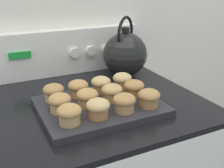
{
  "coord_description": "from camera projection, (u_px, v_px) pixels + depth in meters",
  "views": [
    {
      "loc": [
        -0.31,
        -0.48,
        1.29
      ],
      "look_at": [
        0.05,
        0.25,
        0.98
      ],
      "focal_mm": 45.0,
      "sensor_mm": 36.0,
      "label": 1
    }
  ],
  "objects": [
    {
      "name": "muffin_r0_c2",
      "position": [
        124.0,
        102.0,
        0.82
      ],
      "size": [
        0.07,
        0.07,
        0.06
      ],
      "color": "#A37A4C",
      "rests_on": "muffin_pan"
    },
    {
      "name": "control_panel",
      "position": [
        60.0,
        52.0,
        1.19
      ],
      "size": [
        0.73,
        0.07,
        0.19
      ],
      "color": "white",
      "rests_on": "stove_range"
    },
    {
      "name": "muffin_r2_c1",
      "position": [
        78.0,
        88.0,
        0.93
      ],
      "size": [
        0.07,
        0.07,
        0.06
      ],
      "color": "tan",
      "rests_on": "muffin_pan"
    },
    {
      "name": "tea_kettle",
      "position": [
        125.0,
        53.0,
        1.16
      ],
      "size": [
        0.2,
        0.18,
        0.25
      ],
      "color": "black",
      "rests_on": "stove_range"
    },
    {
      "name": "muffin_r0_c0",
      "position": [
        69.0,
        114.0,
        0.75
      ],
      "size": [
        0.07,
        0.07,
        0.06
      ],
      "color": "tan",
      "rests_on": "muffin_pan"
    },
    {
      "name": "muffin_r2_c2",
      "position": [
        101.0,
        84.0,
        0.96
      ],
      "size": [
        0.07,
        0.07,
        0.06
      ],
      "color": "#A37A4C",
      "rests_on": "muffin_pan"
    },
    {
      "name": "muffin_r0_c1",
      "position": [
        98.0,
        108.0,
        0.79
      ],
      "size": [
        0.07,
        0.07,
        0.06
      ],
      "color": "olive",
      "rests_on": "muffin_pan"
    },
    {
      "name": "wall_back",
      "position": [
        52.0,
        0.0,
        1.15
      ],
      "size": [
        8.0,
        0.05,
        2.4
      ],
      "color": "silver",
      "rests_on": "ground_plane"
    },
    {
      "name": "muffin_r2_c0",
      "position": [
        54.0,
        92.0,
        0.89
      ],
      "size": [
        0.07,
        0.07,
        0.06
      ],
      "color": "tan",
      "rests_on": "muffin_pan"
    },
    {
      "name": "muffin_r2_c3",
      "position": [
        122.0,
        80.0,
        0.99
      ],
      "size": [
        0.07,
        0.07,
        0.06
      ],
      "color": "tan",
      "rests_on": "muffin_pan"
    },
    {
      "name": "muffin_r1_c2",
      "position": [
        112.0,
        92.0,
        0.89
      ],
      "size": [
        0.07,
        0.07,
        0.06
      ],
      "color": "tan",
      "rests_on": "muffin_pan"
    },
    {
      "name": "muffin_r1_c1",
      "position": [
        87.0,
        97.0,
        0.86
      ],
      "size": [
        0.07,
        0.07,
        0.06
      ],
      "color": "tan",
      "rests_on": "muffin_pan"
    },
    {
      "name": "muffin_r1_c3",
      "position": [
        134.0,
        88.0,
        0.93
      ],
      "size": [
        0.07,
        0.07,
        0.06
      ],
      "color": "olive",
      "rests_on": "muffin_pan"
    },
    {
      "name": "muffin_pan",
      "position": [
        100.0,
        106.0,
        0.89
      ],
      "size": [
        0.37,
        0.29,
        0.02
      ],
      "color": "#28282D",
      "rests_on": "stove_range"
    },
    {
      "name": "muffin_r1_c0",
      "position": [
        60.0,
        102.0,
        0.82
      ],
      "size": [
        0.07,
        0.07,
        0.06
      ],
      "color": "tan",
      "rests_on": "muffin_pan"
    },
    {
      "name": "muffin_r0_c3",
      "position": [
        149.0,
        97.0,
        0.85
      ],
      "size": [
        0.07,
        0.07,
        0.06
      ],
      "color": "olive",
      "rests_on": "muffin_pan"
    }
  ]
}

